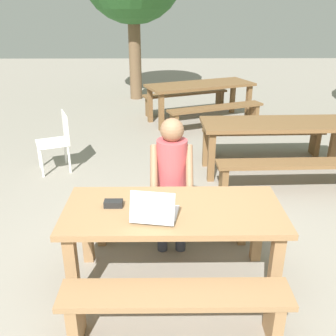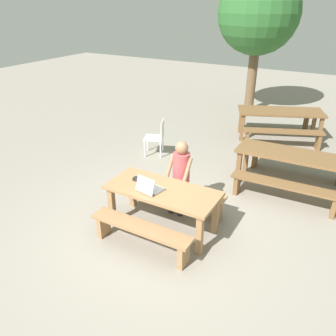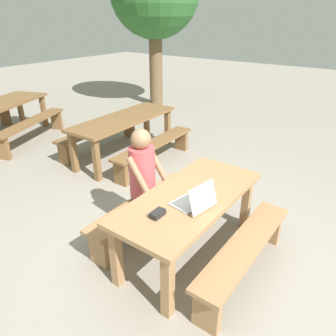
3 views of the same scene
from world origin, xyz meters
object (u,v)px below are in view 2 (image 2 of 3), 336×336
small_pouch (138,179)px  person_seated (180,172)px  laptop (149,187)px  tree_right (259,13)px  plastic_chair (157,137)px  picnic_table_mid (280,114)px  picnic_table_front (163,195)px  picnic_table_rear (293,159)px

small_pouch → person_seated: 0.75m
laptop → tree_right: 7.61m
laptop → small_pouch: bearing=-18.4°
plastic_chair → picnic_table_mid: 3.41m
person_seated → tree_right: (-0.79, 6.50, 2.25)m
laptop → plastic_chair: bearing=-51.5°
picnic_table_front → laptop: size_ratio=4.61×
laptop → picnic_table_rear: bearing=-114.2°
picnic_table_rear → tree_right: size_ratio=0.51×
picnic_table_front → small_pouch: small_pouch is taller
picnic_table_front → plastic_chair: (-1.61, 2.50, -0.16)m
picnic_table_front → small_pouch: (-0.49, 0.04, 0.14)m
picnic_table_mid → small_pouch: bearing=-125.2°
small_pouch → tree_right: (-0.30, 7.07, 2.25)m
plastic_chair → tree_right: 5.33m
plastic_chair → picnic_table_rear: (3.14, -0.13, 0.18)m
small_pouch → plastic_chair: bearing=114.5°
picnic_table_mid → tree_right: 3.45m
laptop → tree_right: tree_right is taller
picnic_table_front → plastic_chair: plastic_chair is taller
plastic_chair → picnic_table_rear: 3.15m
laptop → person_seated: size_ratio=0.30×
picnic_table_mid → person_seated: bearing=-120.7°
picnic_table_front → laptop: laptop is taller
person_seated → picnic_table_rear: size_ratio=0.60×
picnic_table_front → picnic_table_rear: bearing=57.2°
picnic_table_mid → picnic_table_rear: bearing=-94.2°
tree_right → picnic_table_mid: bearing=-55.0°
picnic_table_front → tree_right: 7.54m
picnic_table_front → plastic_chair: 2.98m
small_pouch → picnic_table_mid: 5.12m
person_seated → picnic_table_mid: (0.67, 4.42, -0.09)m
picnic_table_mid → plastic_chair: bearing=-154.1°
picnic_table_mid → picnic_table_rear: (0.86, -2.65, -0.03)m
picnic_table_front → small_pouch: 0.51m
small_pouch → plastic_chair: size_ratio=0.18×
laptop → picnic_table_rear: 3.02m
small_pouch → picnic_table_rear: size_ratio=0.07×
picnic_table_rear → laptop: bearing=-125.5°
laptop → picnic_table_rear: (1.67, 2.51, -0.15)m
picnic_table_mid → tree_right: (-1.46, 2.08, 2.34)m
person_seated → picnic_table_front: bearing=-89.6°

